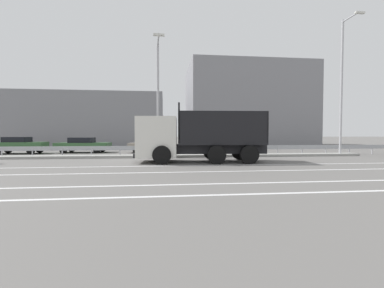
% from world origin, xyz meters
% --- Properties ---
extents(ground_plane, '(320.00, 320.00, 0.00)m').
position_xyz_m(ground_plane, '(0.00, 0.00, 0.00)').
color(ground_plane, '#605E5B').
extents(lane_strip_0, '(58.75, 0.16, 0.01)m').
position_xyz_m(lane_strip_0, '(3.50, -2.59, 0.00)').
color(lane_strip_0, silver).
rests_on(lane_strip_0, ground_plane).
extents(lane_strip_1, '(58.75, 0.16, 0.01)m').
position_xyz_m(lane_strip_1, '(3.50, -4.88, 0.00)').
color(lane_strip_1, silver).
rests_on(lane_strip_1, ground_plane).
extents(lane_strip_2, '(58.75, 0.16, 0.01)m').
position_xyz_m(lane_strip_2, '(3.50, -7.66, 0.00)').
color(lane_strip_2, silver).
rests_on(lane_strip_2, ground_plane).
extents(lane_strip_3, '(58.75, 0.16, 0.01)m').
position_xyz_m(lane_strip_3, '(3.50, -9.22, 0.00)').
color(lane_strip_3, silver).
rests_on(lane_strip_3, ground_plane).
extents(median_island, '(32.31, 1.10, 0.18)m').
position_xyz_m(median_island, '(0.00, 2.58, 0.09)').
color(median_island, gray).
rests_on(median_island, ground_plane).
extents(median_guardrail, '(58.75, 0.09, 0.78)m').
position_xyz_m(median_guardrail, '(0.00, 3.75, 0.57)').
color(median_guardrail, '#9EA0A5').
rests_on(median_guardrail, ground_plane).
extents(dump_truck, '(7.76, 3.03, 3.42)m').
position_xyz_m(dump_truck, '(2.40, -0.73, 1.34)').
color(dump_truck, silver).
rests_on(dump_truck, ground_plane).
extents(median_road_sign, '(0.67, 0.16, 2.48)m').
position_xyz_m(median_road_sign, '(0.34, 2.58, 1.28)').
color(median_road_sign, white).
rests_on(median_road_sign, ground_plane).
extents(street_lamp_1, '(0.71, 2.49, 8.09)m').
position_xyz_m(street_lamp_1, '(0.83, 2.36, 4.55)').
color(street_lamp_1, '#ADADB2').
rests_on(street_lamp_1, ground_plane).
extents(street_lamp_2, '(0.70, 1.87, 10.41)m').
position_xyz_m(street_lamp_2, '(14.89, 2.41, 5.66)').
color(street_lamp_2, '#ADADB2').
rests_on(street_lamp_2, ground_plane).
extents(parked_car_2, '(4.24, 1.98, 1.44)m').
position_xyz_m(parked_car_2, '(-11.14, 7.37, 0.74)').
color(parked_car_2, '#335B33').
rests_on(parked_car_2, ground_plane).
extents(parked_car_3, '(4.64, 2.17, 1.38)m').
position_xyz_m(parked_car_3, '(-6.04, 8.14, 0.71)').
color(parked_car_3, '#335B33').
rests_on(parked_car_3, ground_plane).
extents(parked_car_4, '(4.09, 2.06, 1.48)m').
position_xyz_m(parked_car_4, '(0.13, 7.61, 0.73)').
color(parked_car_4, gray).
rests_on(parked_car_4, ground_plane).
extents(parked_car_5, '(4.47, 2.15, 1.56)m').
position_xyz_m(parked_car_5, '(5.37, 8.09, 0.78)').
color(parked_car_5, black).
rests_on(parked_car_5, ground_plane).
extents(background_building_0, '(21.62, 9.30, 7.21)m').
position_xyz_m(background_building_0, '(-9.75, 22.12, 3.61)').
color(background_building_0, gray).
rests_on(background_building_0, ground_plane).
extents(background_building_1, '(17.77, 11.79, 11.85)m').
position_xyz_m(background_building_1, '(13.86, 22.66, 5.92)').
color(background_building_1, gray).
rests_on(background_building_1, ground_plane).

